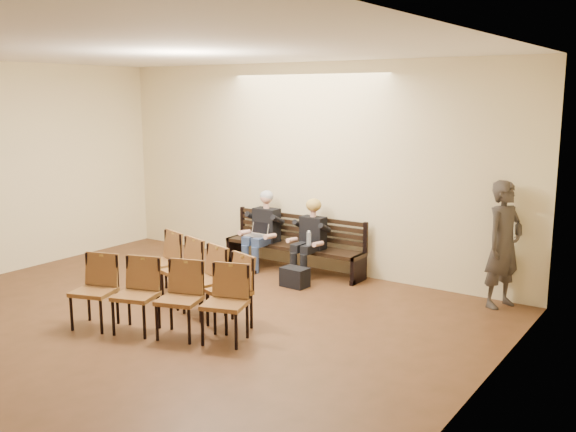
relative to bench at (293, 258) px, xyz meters
The scene contains 11 objects.
ground 4.66m from the bench, 89.20° to the right, with size 10.00×10.00×0.00m, color brown.
room_walls 4.50m from the bench, 89.04° to the right, with size 8.02×10.01×3.51m.
bench is the anchor object (origin of this frame).
seated_man 0.71m from the bench, 167.66° to the right, with size 0.55×0.76×1.32m, color black, non-canonical shape.
seated_woman 0.56m from the bench, 16.38° to the right, with size 0.51×0.70×1.18m, color black, non-canonical shape.
laptop 0.74m from the bench, 151.54° to the right, with size 0.34×0.27×0.25m, color silver.
water_bottle 0.70m from the bench, 32.17° to the right, with size 0.07×0.07×0.25m, color silver.
bag 0.94m from the bench, 54.79° to the right, with size 0.41×0.28×0.30m, color black.
passerby 3.58m from the bench, ahead, with size 0.76×0.50×2.07m, color #342F2B.
chair_row_front 2.48m from the bench, 90.99° to the right, with size 2.31×0.52×0.95m, color olive.
chair_row_back 3.44m from the bench, 85.82° to the right, with size 2.30×0.52×0.95m, color olive.
Camera 1 is at (5.84, -4.18, 2.97)m, focal length 40.00 mm.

